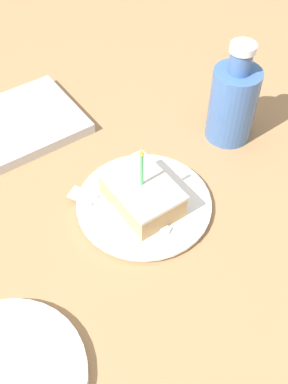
% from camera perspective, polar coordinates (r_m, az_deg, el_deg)
% --- Properties ---
extents(ground_plane, '(2.40, 2.40, 0.04)m').
position_cam_1_polar(ground_plane, '(0.75, -1.62, -2.93)').
color(ground_plane, '#9E754C').
rests_on(ground_plane, ground).
extents(plate, '(0.22, 0.22, 0.01)m').
position_cam_1_polar(plate, '(0.73, 0.00, -1.51)').
color(plate, white).
rests_on(plate, ground_plane).
extents(cake_slice, '(0.09, 0.12, 0.12)m').
position_cam_1_polar(cake_slice, '(0.70, -0.27, -0.22)').
color(cake_slice, tan).
rests_on(cake_slice, plate).
extents(fork, '(0.10, 0.16, 0.00)m').
position_cam_1_polar(fork, '(0.71, -4.16, -1.97)').
color(fork, silver).
rests_on(fork, plate).
extents(bottle, '(0.08, 0.08, 0.19)m').
position_cam_1_polar(bottle, '(0.82, 11.24, 11.17)').
color(bottle, '#3F66A5').
rests_on(bottle, ground_plane).
extents(side_plate, '(0.21, 0.21, 0.01)m').
position_cam_1_polar(side_plate, '(0.62, -17.76, -21.92)').
color(side_plate, white).
rests_on(side_plate, ground_plane).
extents(marble_board, '(0.29, 0.19, 0.02)m').
position_cam_1_polar(marble_board, '(0.88, -17.53, 7.45)').
color(marble_board, silver).
rests_on(marble_board, ground_plane).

